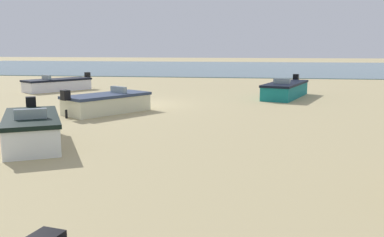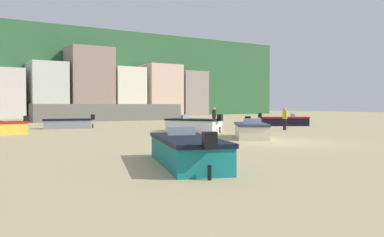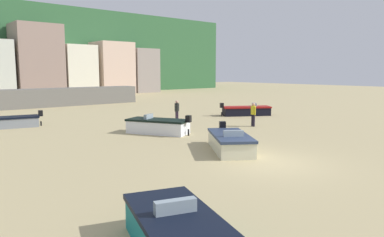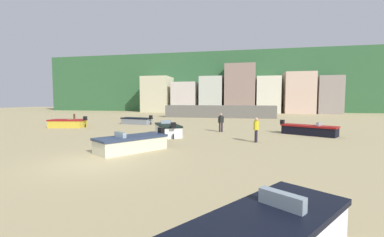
{
  "view_description": "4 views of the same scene",
  "coord_description": "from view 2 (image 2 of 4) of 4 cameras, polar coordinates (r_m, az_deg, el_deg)",
  "views": [
    {
      "loc": [
        -5.8,
        20.26,
        2.89
      ],
      "look_at": [
        -3.85,
        6.61,
        0.52
      ],
      "focal_mm": 40.11,
      "sensor_mm": 36.0,
      "label": 1
    },
    {
      "loc": [
        -13.75,
        -14.44,
        1.79
      ],
      "look_at": [
        0.77,
        9.22,
        0.87
      ],
      "focal_mm": 37.97,
      "sensor_mm": 36.0,
      "label": 2
    },
    {
      "loc": [
        -11.64,
        -8.96,
        3.75
      ],
      "look_at": [
        3.74,
        9.31,
        0.59
      ],
      "focal_mm": 33.58,
      "sensor_mm": 36.0,
      "label": 3
    },
    {
      "loc": [
        6.37,
        -9.83,
        2.73
      ],
      "look_at": [
        1.67,
        12.79,
        1.05
      ],
      "focal_mm": 23.47,
      "sensor_mm": 36.0,
      "label": 4
    }
  ],
  "objects": [
    {
      "name": "boat_teal_6",
      "position": [
        12.13,
        -0.73,
        -4.55
      ],
      "size": [
        2.97,
        5.05,
        1.16
      ],
      "rotation": [
        0.0,
        0.0,
        5.97
      ],
      "color": "#157679",
      "rests_on": "ground"
    },
    {
      "name": "townhouse_far_right",
      "position": [
        71.47,
        -0.36,
        3.53
      ],
      "size": [
        4.67,
        5.39,
        7.66
      ],
      "primitive_type": "cube",
      "color": "gray",
      "rests_on": "ground"
    },
    {
      "name": "townhouse_centre_right",
      "position": [
        66.61,
        -9.4,
        3.67
      ],
      "size": [
        4.88,
        6.45,
        7.78
      ],
      "primitive_type": "cube",
      "color": "silver",
      "rests_on": "ground"
    },
    {
      "name": "boat_white_5",
      "position": [
        27.3,
        0.21,
        -0.92
      ],
      "size": [
        3.09,
        4.0,
        1.19
      ],
      "rotation": [
        0.0,
        0.0,
        0.49
      ],
      "color": "white",
      "rests_on": "ground"
    },
    {
      "name": "boat_cream_0",
      "position": [
        22.22,
        8.28,
        -1.67
      ],
      "size": [
        3.45,
        4.01,
        1.13
      ],
      "rotation": [
        0.0,
        0.0,
        2.54
      ],
      "color": "beige",
      "rests_on": "ground"
    },
    {
      "name": "ground_plane",
      "position": [
        20.02,
        12.05,
        -3.28
      ],
      "size": [
        160.0,
        160.0,
        0.0
      ],
      "primitive_type": "plane",
      "color": "tan"
    },
    {
      "name": "harbor_pier",
      "position": [
        47.34,
        -11.39,
        0.85
      ],
      "size": [
        17.22,
        2.4,
        1.92
      ],
      "primitive_type": "cube",
      "color": "#67645D",
      "rests_on": "ground"
    },
    {
      "name": "boat_grey_2",
      "position": [
        32.44,
        -17.09,
        -0.68
      ],
      "size": [
        3.92,
        1.99,
        1.06
      ],
      "rotation": [
        0.0,
        0.0,
        1.37
      ],
      "color": "gray",
      "rests_on": "ground"
    },
    {
      "name": "beach_walker_foreground",
      "position": [
        29.89,
        12.9,
        0.24
      ],
      "size": [
        0.42,
        0.53,
        1.62
      ],
      "rotation": [
        0.0,
        0.0,
        1.28
      ],
      "color": "black",
      "rests_on": "ground"
    },
    {
      "name": "townhouse_centre_left",
      "position": [
        63.1,
        -19.75,
        3.78
      ],
      "size": [
        5.02,
        6.58,
        7.98
      ],
      "primitive_type": "cube",
      "color": "beige",
      "rests_on": "ground"
    },
    {
      "name": "headland_hill",
      "position": [
        81.78,
        -21.89,
        5.52
      ],
      "size": [
        90.0,
        32.0,
        14.33
      ],
      "primitive_type": "cube",
      "color": "#306037",
      "rests_on": "ground"
    },
    {
      "name": "townhouse_centre",
      "position": [
        64.3,
        -14.23,
        4.94
      ],
      "size": [
        6.44,
        5.71,
        10.55
      ],
      "primitive_type": "cube",
      "color": "gray",
      "rests_on": "ground"
    },
    {
      "name": "boat_black_3",
      "position": [
        35.97,
        12.86,
        -0.37
      ],
      "size": [
        4.15,
        3.19,
        1.1
      ],
      "rotation": [
        0.0,
        0.0,
        4.18
      ],
      "color": "black",
      "rests_on": "ground"
    },
    {
      "name": "beach_walker_distant",
      "position": [
        31.97,
        3.13,
        0.39
      ],
      "size": [
        0.52,
        0.46,
        1.62
      ],
      "rotation": [
        0.0,
        0.0,
        0.46
      ],
      "color": "#261C29",
      "rests_on": "ground"
    },
    {
      "name": "townhouse_left",
      "position": [
        61.83,
        -25.26,
        3.21
      ],
      "size": [
        5.55,
        6.0,
        6.82
      ],
      "primitive_type": "cube",
      "color": "beige",
      "rests_on": "ground"
    },
    {
      "name": "townhouse_right",
      "position": [
        68.76,
        -4.43,
        3.96
      ],
      "size": [
        5.92,
        5.47,
        8.55
      ],
      "primitive_type": "cube",
      "color": "beige",
      "rests_on": "ground"
    }
  ]
}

